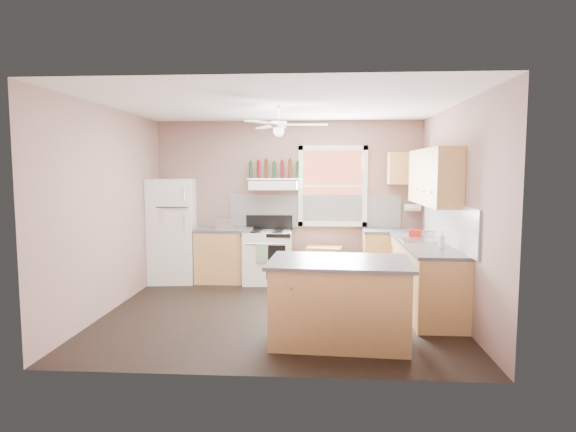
# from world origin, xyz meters

# --- Properties ---
(floor) EXTENTS (4.50, 4.50, 0.00)m
(floor) POSITION_xyz_m (0.00, 0.00, 0.00)
(floor) COLOR black
(floor) RESTS_ON ground
(ceiling) EXTENTS (4.50, 4.50, 0.00)m
(ceiling) POSITION_xyz_m (0.00, 0.00, 2.70)
(ceiling) COLOR white
(ceiling) RESTS_ON ground
(wall_back) EXTENTS (4.50, 0.05, 2.70)m
(wall_back) POSITION_xyz_m (0.00, 2.02, 1.35)
(wall_back) COLOR #84645D
(wall_back) RESTS_ON ground
(wall_right) EXTENTS (0.05, 4.00, 2.70)m
(wall_right) POSITION_xyz_m (2.27, 0.00, 1.35)
(wall_right) COLOR #84645D
(wall_right) RESTS_ON ground
(wall_left) EXTENTS (0.05, 4.00, 2.70)m
(wall_left) POSITION_xyz_m (-2.27, 0.00, 1.35)
(wall_left) COLOR #84645D
(wall_left) RESTS_ON ground
(backsplash_back) EXTENTS (2.90, 0.03, 0.55)m
(backsplash_back) POSITION_xyz_m (0.45, 1.99, 1.18)
(backsplash_back) COLOR white
(backsplash_back) RESTS_ON wall_back
(backsplash_right) EXTENTS (0.03, 2.60, 0.55)m
(backsplash_right) POSITION_xyz_m (2.23, 0.30, 1.18)
(backsplash_right) COLOR white
(backsplash_right) RESTS_ON wall_right
(window_view) EXTENTS (1.00, 0.02, 1.20)m
(window_view) POSITION_xyz_m (0.75, 1.98, 1.60)
(window_view) COLOR brown
(window_view) RESTS_ON wall_back
(window_frame) EXTENTS (1.16, 0.07, 1.36)m
(window_frame) POSITION_xyz_m (0.75, 1.96, 1.60)
(window_frame) COLOR white
(window_frame) RESTS_ON wall_back
(refrigerator) EXTENTS (0.81, 0.79, 1.72)m
(refrigerator) POSITION_xyz_m (-1.92, 1.65, 0.86)
(refrigerator) COLOR white
(refrigerator) RESTS_ON floor
(base_cabinet_left) EXTENTS (0.90, 0.60, 0.86)m
(base_cabinet_left) POSITION_xyz_m (-1.06, 1.70, 0.43)
(base_cabinet_left) COLOR tan
(base_cabinet_left) RESTS_ON floor
(counter_left) EXTENTS (0.92, 0.62, 0.04)m
(counter_left) POSITION_xyz_m (-1.06, 1.70, 0.88)
(counter_left) COLOR #454548
(counter_left) RESTS_ON base_cabinet_left
(toaster) EXTENTS (0.30, 0.20, 0.18)m
(toaster) POSITION_xyz_m (-1.04, 1.59, 0.99)
(toaster) COLOR silver
(toaster) RESTS_ON counter_left
(stove) EXTENTS (0.83, 0.69, 0.86)m
(stove) POSITION_xyz_m (-0.33, 1.66, 0.43)
(stove) COLOR white
(stove) RESTS_ON floor
(range_hood) EXTENTS (0.78, 0.50, 0.14)m
(range_hood) POSITION_xyz_m (-0.23, 1.75, 1.62)
(range_hood) COLOR white
(range_hood) RESTS_ON wall_back
(bottle_shelf) EXTENTS (0.90, 0.26, 0.03)m
(bottle_shelf) POSITION_xyz_m (-0.23, 1.87, 1.72)
(bottle_shelf) COLOR white
(bottle_shelf) RESTS_ON range_hood
(cart) EXTENTS (0.63, 0.48, 0.57)m
(cart) POSITION_xyz_m (0.62, 1.74, 0.28)
(cart) COLOR tan
(cart) RESTS_ON floor
(base_cabinet_corner) EXTENTS (1.00, 0.60, 0.86)m
(base_cabinet_corner) POSITION_xyz_m (1.75, 1.70, 0.43)
(base_cabinet_corner) COLOR tan
(base_cabinet_corner) RESTS_ON floor
(base_cabinet_right) EXTENTS (0.60, 2.20, 0.86)m
(base_cabinet_right) POSITION_xyz_m (1.95, 0.30, 0.43)
(base_cabinet_right) COLOR tan
(base_cabinet_right) RESTS_ON floor
(counter_corner) EXTENTS (1.02, 0.62, 0.04)m
(counter_corner) POSITION_xyz_m (1.75, 1.70, 0.88)
(counter_corner) COLOR #454548
(counter_corner) RESTS_ON base_cabinet_corner
(counter_right) EXTENTS (0.62, 2.22, 0.04)m
(counter_right) POSITION_xyz_m (1.94, 0.30, 0.88)
(counter_right) COLOR #454548
(counter_right) RESTS_ON base_cabinet_right
(sink) EXTENTS (0.55, 0.45, 0.03)m
(sink) POSITION_xyz_m (1.94, 0.50, 0.90)
(sink) COLOR silver
(sink) RESTS_ON counter_right
(faucet) EXTENTS (0.03, 0.03, 0.14)m
(faucet) POSITION_xyz_m (2.10, 0.50, 0.97)
(faucet) COLOR silver
(faucet) RESTS_ON sink
(upper_cabinet_right) EXTENTS (0.33, 1.80, 0.76)m
(upper_cabinet_right) POSITION_xyz_m (2.08, 0.50, 1.78)
(upper_cabinet_right) COLOR tan
(upper_cabinet_right) RESTS_ON wall_right
(upper_cabinet_corner) EXTENTS (0.60, 0.33, 0.52)m
(upper_cabinet_corner) POSITION_xyz_m (1.95, 1.83, 1.90)
(upper_cabinet_corner) COLOR tan
(upper_cabinet_corner) RESTS_ON wall_back
(paper_towel) EXTENTS (0.26, 0.12, 0.12)m
(paper_towel) POSITION_xyz_m (2.07, 1.86, 1.25)
(paper_towel) COLOR white
(paper_towel) RESTS_ON wall_back
(island) EXTENTS (1.50, 1.00, 0.86)m
(island) POSITION_xyz_m (0.75, -1.02, 0.43)
(island) COLOR tan
(island) RESTS_ON floor
(island_top) EXTENTS (1.59, 1.09, 0.04)m
(island_top) POSITION_xyz_m (0.75, -1.02, 0.88)
(island_top) COLOR #454548
(island_top) RESTS_ON island
(ceiling_fan_hub) EXTENTS (0.20, 0.20, 0.08)m
(ceiling_fan_hub) POSITION_xyz_m (0.00, 0.00, 2.45)
(ceiling_fan_hub) COLOR white
(ceiling_fan_hub) RESTS_ON ceiling
(soap_bottle) EXTENTS (0.12, 0.12, 0.22)m
(soap_bottle) POSITION_xyz_m (2.05, -0.16, 1.01)
(soap_bottle) COLOR silver
(soap_bottle) RESTS_ON counter_right
(red_caddy) EXTENTS (0.20, 0.15, 0.10)m
(red_caddy) POSITION_xyz_m (1.94, 0.93, 0.95)
(red_caddy) COLOR red
(red_caddy) RESTS_ON counter_right
(wine_bottles) EXTENTS (0.86, 0.06, 0.31)m
(wine_bottles) POSITION_xyz_m (-0.23, 1.87, 1.88)
(wine_bottles) COLOR #143819
(wine_bottles) RESTS_ON bottle_shelf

